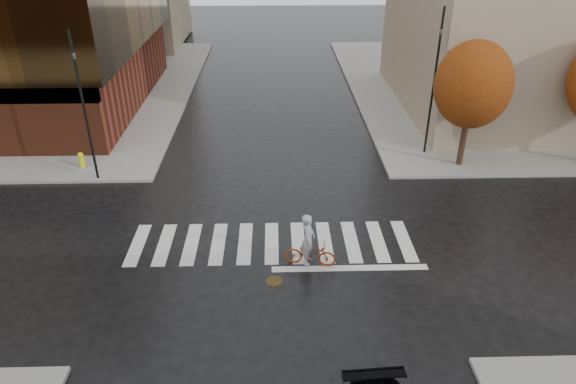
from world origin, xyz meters
name	(u,v)px	position (x,y,z in m)	size (l,w,h in m)	color
ground	(272,250)	(0.00, 0.00, 0.00)	(120.00, 120.00, 0.00)	black
sidewalk_ne	(544,86)	(21.00, 21.00, 0.07)	(30.00, 30.00, 0.15)	gray
crosswalk	(272,243)	(0.00, 0.50, 0.01)	(12.00, 3.00, 0.01)	silver
tree_ne_a	(473,85)	(10.00, 7.40, 4.46)	(3.80, 3.80, 6.50)	#2F1F15
cyclist	(309,248)	(1.45, -1.00, 0.76)	(2.05, 1.04, 2.23)	#99320D
traffic_light_nw	(82,99)	(-8.79, 6.30, 4.32)	(0.22, 0.20, 7.31)	black
traffic_light_ne	(435,73)	(8.56, 9.00, 4.63)	(0.22, 0.24, 7.77)	black
fire_hydrant	(81,159)	(-9.97, 7.60, 0.61)	(0.30, 0.30, 0.83)	#E1E60D
manhole	(274,281)	(0.09, -2.00, 0.01)	(0.62, 0.62, 0.01)	#483819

